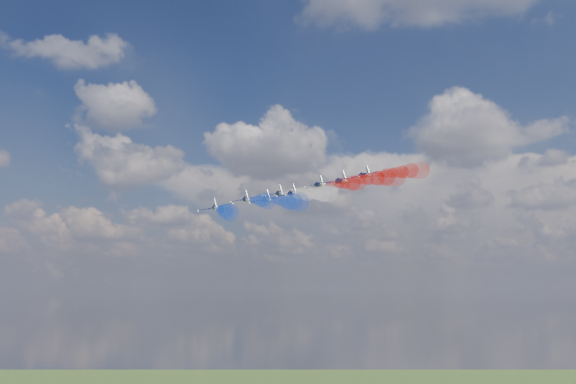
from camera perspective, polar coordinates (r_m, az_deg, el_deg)
The scene contains 16 objects.
jet_lead at distance 172.45m, azimuth -0.77°, elevation -0.12°, with size 8.35×10.44×2.78m, color black, non-canonical shape.
trail_lead at distance 152.61m, azimuth 0.51°, elevation -0.12°, with size 3.48×31.10×3.48m, color silver, non-canonical shape.
jet_inner_left at distance 159.80m, azimuth -3.76°, elevation -0.67°, with size 8.35×10.44×2.78m, color black, non-canonical shape.
trail_inner_left at distance 139.80m, azimuth -2.79°, elevation -0.74°, with size 3.48×31.10×3.48m, color blue, non-canonical shape.
jet_inner_right at distance 164.84m, azimuth 2.77°, elevation 0.66°, with size 8.35×10.44×2.78m, color black, non-canonical shape.
trail_inner_right at distance 145.29m, azimuth 4.60°, elevation 0.76°, with size 3.48×31.10×3.48m, color red, non-canonical shape.
jet_outer_left at distance 148.20m, azimuth -6.49°, elevation -1.42°, with size 8.35×10.44×2.78m, color black, non-canonical shape.
trail_outer_left at distance 128.10m, azimuth -5.86°, elevation -1.62°, with size 3.48×31.10×3.48m, color blue, non-canonical shape.
jet_center_third at distance 150.57m, azimuth 0.38°, elevation -0.14°, with size 8.35×10.44×2.78m, color black, non-canonical shape.
trail_center_third at distance 130.83m, azimuth 2.05°, elevation -0.13°, with size 3.48×31.10×3.48m, color silver, non-canonical shape.
jet_outer_right at distance 154.92m, azimuth 6.79°, elevation 1.48°, with size 8.35×10.44×2.78m, color black, non-canonical shape.
trail_outer_right at distance 135.81m, azimuth 9.32°, elevation 1.72°, with size 3.48×31.10×3.48m, color red, non-canonical shape.
jet_rear_left at distance 139.95m, azimuth -1.90°, elevation -0.70°, with size 8.35×10.44×2.78m, color black, non-canonical shape.
trail_rear_left at distance 120.05m, azimuth -0.46°, elevation -0.79°, with size 3.48×31.10×3.48m, color blue, non-canonical shape.
jet_rear_right at distance 143.11m, azimuth 4.73°, elevation 0.98°, with size 8.35×10.44×2.78m, color black, non-canonical shape.
trail_rear_right at distance 123.77m, azimuth 7.18°, elevation 1.15°, with size 3.48×31.10×3.48m, color red, non-canonical shape.
Camera 1 is at (98.68, -138.34, 124.43)m, focal length 39.87 mm.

